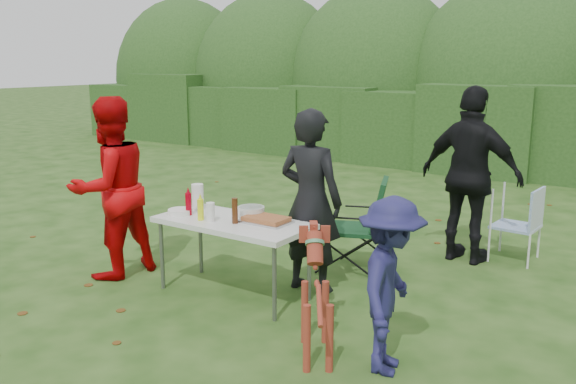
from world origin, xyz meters
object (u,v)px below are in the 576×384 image
Objects in this scene: folding_table at (233,226)px; lawn_chair at (516,223)px; person_cook at (311,201)px; beer_bottle at (235,211)px; dog at (317,301)px; paper_towel_roll at (198,197)px; camping_chair at (357,224)px; person_black_puffy at (471,176)px; person_red_jacket at (111,188)px; ketchup_bottle at (189,204)px; mustard_bottle at (201,210)px; child at (390,286)px.

folding_table is 3.26m from lawn_chair.
beer_bottle is (-0.45, -0.60, -0.03)m from person_cook.
lawn_chair is 3.56× the size of beer_bottle.
dog is 1.10× the size of lawn_chair.
paper_towel_roll is (-0.57, 0.14, 0.18)m from folding_table.
camping_chair is at bearing 44.76° from paper_towel_roll.
dog is 1.42m from beer_bottle.
lawn_chair is at bearing -158.02° from camping_chair.
beer_bottle reaches higher than lawn_chair.
camping_chair is 1.18× the size of lawn_chair.
person_red_jacket is at bearing 47.20° from person_black_puffy.
ketchup_bottle is at bearing 109.10° from person_red_jacket.
person_black_puffy is at bearing 58.01° from beer_bottle.
lawn_chair is 3.29× the size of paper_towel_roll.
person_red_jacket is 2.77m from dog.
person_black_puffy is 2.98m from paper_towel_roll.
dog is at bearing 89.80° from person_red_jacket.
lawn_chair is (1.34, 1.27, -0.08)m from camping_chair.
ketchup_bottle is at bearing -170.04° from folding_table.
person_red_jacket is 3.86m from person_black_puffy.
lawn_chair is (1.96, 2.59, -0.26)m from folding_table.
person_cook is 8.94× the size of mustard_bottle.
person_red_jacket reaches higher than dog.
dog is (0.78, -1.15, -0.45)m from person_cook.
folding_table is 0.84× the size of person_cook.
folding_table is at bearing 30.10° from dog.
person_red_jacket is 0.93m from ketchup_bottle.
lawn_chair is at bearing 44.16° from paper_towel_roll.
person_black_puffy is at bearing -7.32° from child.
child is at bearing 93.16° from person_red_jacket.
person_red_jacket reaches higher than child.
paper_towel_roll is at bearing 51.57° from person_black_puffy.
person_cook reaches higher than dog.
person_cook reaches higher than child.
person_red_jacket reaches higher than mustard_bottle.
person_cook is 0.75m from beer_bottle.
ketchup_bottle is (-0.48, -0.09, 0.16)m from folding_table.
paper_towel_roll is (0.82, 0.41, -0.06)m from person_red_jacket.
mustard_bottle is at bearing 103.06° from person_red_jacket.
person_black_puffy is 2.73m from beer_bottle.
person_red_jacket is 2.60m from camping_chair.
child is 1.52× the size of lawn_chair.
mustard_bottle is at bearing 37.39° from camping_chair.
child is (0.33, -2.75, -0.33)m from person_black_puffy.
beer_bottle is at bearing 14.91° from mustard_bottle.
folding_table is at bearing 60.79° from child.
folding_table is 1.59× the size of dog.
person_cook is 0.96× the size of person_red_jacket.
person_red_jacket is 7.18× the size of paper_towel_roll.
person_red_jacket is 1.98× the size of dog.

